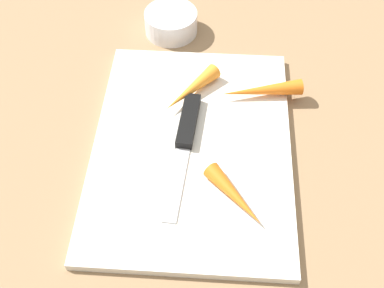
% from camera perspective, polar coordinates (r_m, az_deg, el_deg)
% --- Properties ---
extents(ground_plane, '(1.40, 1.40, 0.00)m').
position_cam_1_polar(ground_plane, '(0.65, 0.00, -0.65)').
color(ground_plane, '#8C6D4C').
extents(cutting_board, '(0.36, 0.26, 0.01)m').
position_cam_1_polar(cutting_board, '(0.65, 0.00, -0.33)').
color(cutting_board, silver).
rests_on(cutting_board, ground_plane).
extents(knife, '(0.20, 0.04, 0.01)m').
position_cam_1_polar(knife, '(0.65, -0.59, 1.83)').
color(knife, '#B7B7BC').
rests_on(knife, cutting_board).
extents(carrot_longest, '(0.04, 0.12, 0.02)m').
position_cam_1_polar(carrot_longest, '(0.70, 8.09, 6.21)').
color(carrot_longest, orange).
rests_on(carrot_longest, cutting_board).
extents(carrot_shortest, '(0.09, 0.08, 0.02)m').
position_cam_1_polar(carrot_shortest, '(0.59, 5.00, -6.02)').
color(carrot_shortest, orange).
rests_on(carrot_shortest, cutting_board).
extents(carrot_medium, '(0.09, 0.08, 0.02)m').
position_cam_1_polar(carrot_medium, '(0.69, -0.11, 6.39)').
color(carrot_medium, orange).
rests_on(carrot_medium, cutting_board).
extents(small_bowl, '(0.09, 0.09, 0.04)m').
position_cam_1_polar(small_bowl, '(0.82, -2.47, 14.02)').
color(small_bowl, silver).
rests_on(small_bowl, ground_plane).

